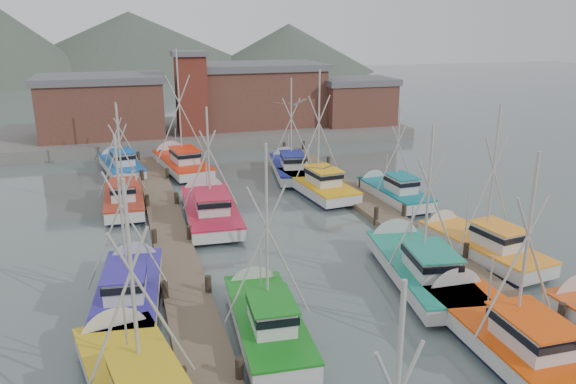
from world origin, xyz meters
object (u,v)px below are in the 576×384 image
object	(u,v)px
boat_4	(265,317)
boat_8	(210,208)
boat_1	(502,332)
lookout_tower	(191,93)
boat_12	(180,162)

from	to	relation	value
boat_4	boat_8	distance (m)	15.08
boat_8	boat_4	bearing A→B (deg)	-87.24
boat_1	boat_8	size ratio (longest dim) A/B	0.95
boat_8	lookout_tower	bearing A→B (deg)	87.99
boat_4	boat_12	bearing A→B (deg)	94.45
boat_8	boat_12	distance (m)	13.31
boat_4	boat_8	world-z (taller)	boat_4
boat_8	boat_1	bearing A→B (deg)	-62.23
boat_4	boat_12	size ratio (longest dim) A/B	0.79
boat_4	boat_1	bearing A→B (deg)	-20.22
lookout_tower	boat_12	xyz separation A→B (m)	(-2.54, -10.21, -4.86)
boat_4	boat_12	xyz separation A→B (m)	(-0.37, 28.39, 0.01)
boat_1	boat_12	xyz separation A→B (m)	(-9.19, 32.30, 0.01)
boat_8	boat_12	size ratio (longest dim) A/B	0.91
boat_1	boat_12	size ratio (longest dim) A/B	0.86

